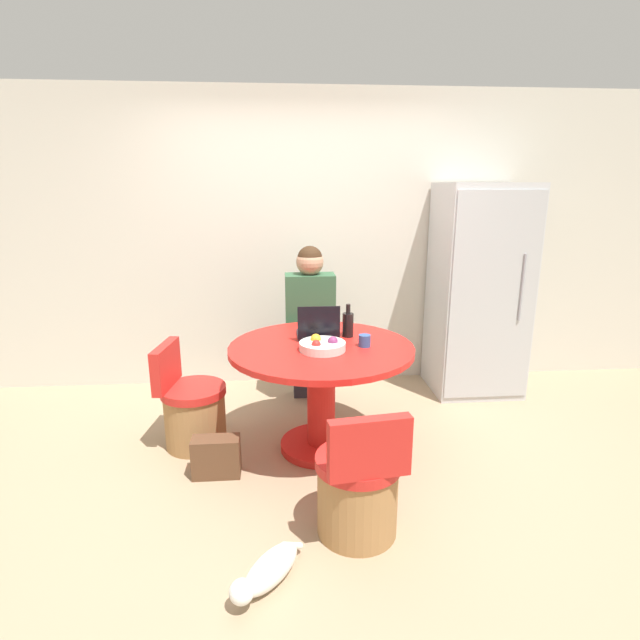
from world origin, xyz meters
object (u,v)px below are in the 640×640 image
(dining_table, at_px, (321,376))
(cat, at_px, (268,571))
(chair_left_side, at_px, (192,411))
(person_seated, at_px, (310,317))
(fruit_bowl, at_px, (322,345))
(handbag, at_px, (216,457))
(laptop, at_px, (318,331))
(refrigerator, at_px, (478,291))
(chair_near_camera, at_px, (358,490))
(bottle, at_px, (348,324))

(dining_table, distance_m, cat, 1.36)
(chair_left_side, relative_size, person_seated, 0.56)
(fruit_bowl, bearing_deg, dining_table, 89.47)
(cat, height_order, handbag, handbag)
(dining_table, relative_size, chair_left_side, 1.66)
(dining_table, distance_m, laptop, 0.32)
(refrigerator, height_order, cat, refrigerator)
(chair_near_camera, xyz_separation_m, cat, (-0.47, -0.33, -0.18))
(laptop, bearing_deg, chair_near_camera, 96.77)
(chair_near_camera, height_order, person_seated, person_seated)
(chair_near_camera, height_order, cat, chair_near_camera)
(refrigerator, relative_size, cat, 4.48)
(laptop, relative_size, bottle, 1.23)
(bottle, xyz_separation_m, cat, (-0.55, -1.42, -0.77))
(fruit_bowl, bearing_deg, chair_left_side, 166.08)
(chair_near_camera, distance_m, laptop, 1.22)
(chair_near_camera, relative_size, fruit_bowl, 2.48)
(chair_left_side, distance_m, person_seated, 1.22)
(chair_left_side, distance_m, fruit_bowl, 1.07)
(dining_table, bearing_deg, refrigerator, 33.76)
(laptop, xyz_separation_m, cat, (-0.34, -1.41, -0.73))
(refrigerator, bearing_deg, handbag, -149.60)
(refrigerator, xyz_separation_m, bottle, (-1.25, -0.78, -0.06))
(cat, bearing_deg, dining_table, -157.25)
(laptop, bearing_deg, bottle, -176.28)
(chair_near_camera, distance_m, fruit_bowl, 0.97)
(fruit_bowl, distance_m, handbag, 0.97)
(person_seated, height_order, bottle, person_seated)
(refrigerator, bearing_deg, person_seated, -174.96)
(dining_table, bearing_deg, bottle, 43.16)
(laptop, bearing_deg, dining_table, 92.72)
(refrigerator, relative_size, chair_near_camera, 2.44)
(dining_table, bearing_deg, chair_left_side, 171.94)
(dining_table, height_order, handbag, dining_table)
(chair_near_camera, xyz_separation_m, bottle, (0.09, 1.09, 0.59))
(refrigerator, distance_m, chair_left_side, 2.58)
(chair_left_side, relative_size, handbag, 2.48)
(laptop, bearing_deg, person_seated, -88.64)
(person_seated, relative_size, handbag, 4.43)
(chair_left_side, height_order, bottle, bottle)
(dining_table, distance_m, chair_left_side, 0.95)
(chair_left_side, distance_m, cat, 1.47)
(laptop, bearing_deg, handbag, 34.24)
(chair_left_side, bearing_deg, laptop, -78.69)
(laptop, bearing_deg, fruit_bowl, 91.59)
(bottle, bearing_deg, cat, -111.30)
(dining_table, relative_size, person_seated, 0.93)
(chair_left_side, height_order, person_seated, person_seated)
(person_seated, relative_size, bottle, 5.66)
(cat, bearing_deg, laptop, -155.01)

